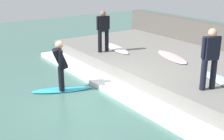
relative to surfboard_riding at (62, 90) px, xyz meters
The scene contains 10 objects.
ground_plane 1.06m from the surfboard_riding, 68.97° to the right, with size 28.00×28.00×0.00m, color #426B60.
concrete_ledge 4.03m from the surfboard_riding, 14.17° to the right, with size 4.40×10.32×0.53m, color slate.
wave_foam_crest 1.65m from the surfboard_riding, 36.62° to the right, with size 0.75×9.80×0.14m, color white.
surfboard_riding is the anchor object (origin of this frame).
surfer_riding 0.84m from the surfboard_riding, 116.57° to the right, with size 0.54×0.61×1.46m.
surfer_waiting_near 4.35m from the surfboard_riding, 51.35° to the right, with size 0.52×0.32×1.58m.
surfboard_waiting_near 4.64m from the surfboard_riding, 43.73° to the right, with size 0.98×2.00×0.06m.
surfer_waiting_far 3.09m from the surfboard_riding, 30.27° to the left, with size 0.50×0.28×1.52m.
surfboard_waiting_far 3.41m from the surfboard_riding, 25.63° to the left, with size 0.83×1.95×0.06m.
surfboard_spare 4.00m from the surfboard_riding, ahead, with size 1.07×1.90×0.06m.
Camera 1 is at (-4.05, -7.00, 3.52)m, focal length 50.00 mm.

